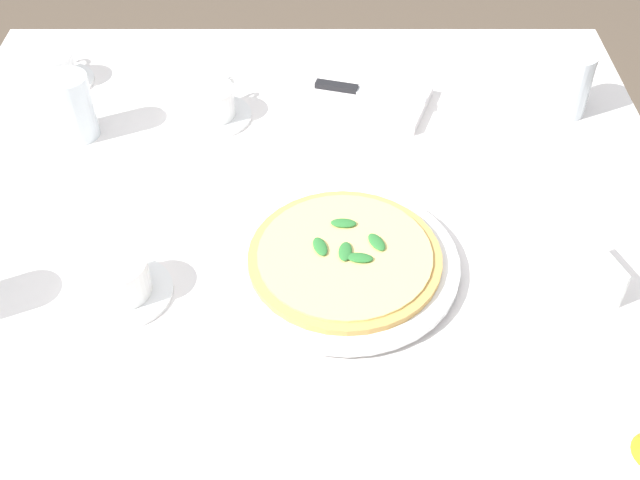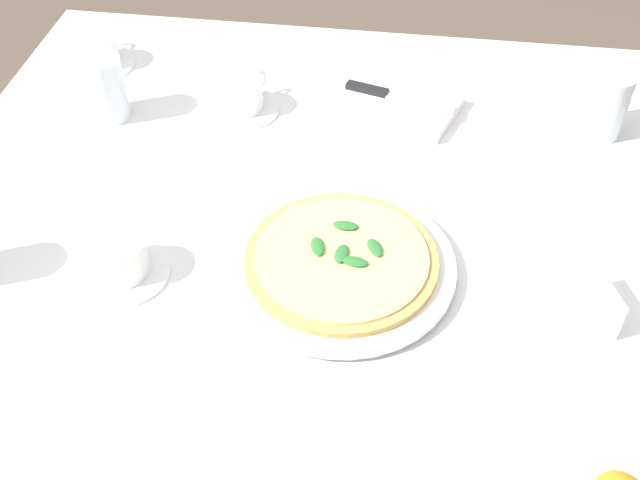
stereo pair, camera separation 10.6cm
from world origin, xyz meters
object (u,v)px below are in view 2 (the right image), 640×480
Objects in this scene: water_glass_far_right at (106,92)px; dinner_knife at (394,96)px; coffee_cup_back_corner at (120,260)px; water_glass_near_left at (603,108)px; coffee_cup_far_left at (242,97)px; coffee_cup_center_back at (98,52)px; pizza at (341,259)px; pizza_plate at (341,266)px; menu_card at (604,299)px; napkin_folded at (392,102)px.

water_glass_far_right is 0.57× the size of dinner_knife.
water_glass_near_left is at bearing 31.90° from coffee_cup_back_corner.
coffee_cup_far_left is at bearing 78.77° from coffee_cup_back_corner.
coffee_cup_center_back is at bearing 115.51° from water_glass_far_right.
pizza reaches higher than dinner_knife.
coffee_cup_back_corner is (-0.30, -0.05, 0.02)m from pizza_plate.
coffee_cup_far_left is 0.41m from coffee_cup_back_corner.
coffee_cup_back_corner is at bearing -148.10° from water_glass_near_left.
menu_card is (-0.04, -0.41, -0.02)m from water_glass_near_left.
water_glass_far_right is 0.49m from napkin_folded.
coffee_cup_center_back reaches higher than napkin_folded.
water_glass_near_left reaches higher than coffee_cup_back_corner.
coffee_cup_far_left is 0.23m from water_glass_far_right.
water_glass_far_right is (-0.14, 0.35, 0.02)m from coffee_cup_back_corner.
coffee_cup_far_left is 0.52× the size of napkin_folded.
dinner_knife is (0.34, 0.45, -0.00)m from coffee_cup_back_corner.
dinner_knife is at bearing 4.58° from napkin_folded.
coffee_cup_center_back is 1.19× the size of water_glass_near_left.
coffee_cup_far_left is at bearing -19.91° from coffee_cup_center_back.
pizza_plate is at bearing -135.49° from water_glass_near_left.
water_glass_far_right is at bearing 111.47° from coffee_cup_back_corner.
pizza is 0.42m from coffee_cup_far_left.
water_glass_near_left is at bearing 15.80° from napkin_folded.
coffee_cup_center_back is at bearing 137.61° from pizza_plate.
coffee_cup_far_left is 1.51× the size of menu_card.
pizza is 0.34m from menu_card.
water_glass_far_right is at bearing 144.64° from pizza_plate.
coffee_cup_far_left is 0.26m from napkin_folded.
napkin_folded is 0.53m from menu_card.
coffee_cup_back_corner is at bearing -108.38° from menu_card.
water_glass_near_left is 0.44× the size of napkin_folded.
menu_card is (0.34, -0.03, 0.01)m from pizza.
napkin_folded is 2.92× the size of menu_card.
coffee_cup_center_back reaches higher than coffee_cup_far_left.
coffee_cup_far_left is 1.00× the size of coffee_cup_back_corner.
water_glass_near_left is (0.68, 0.42, 0.02)m from coffee_cup_back_corner.
coffee_cup_back_corner is at bearing -101.23° from coffee_cup_far_left.
pizza is 0.69m from coffee_cup_center_back.
pizza reaches higher than pizza_plate.
coffee_cup_center_back is 0.53× the size of napkin_folded.
napkin_folded is at bearing 84.19° from pizza.
pizza is 1.05× the size of napkin_folded.
pizza is 2.39× the size of water_glass_far_right.
pizza_plate is at bearing -42.39° from coffee_cup_center_back.
pizza is at bearing -135.50° from water_glass_near_left.
pizza_plate is 2.42× the size of coffee_cup_back_corner.
coffee_cup_back_corner reaches higher than coffee_cup_far_left.
water_glass_far_right reaches higher than napkin_folded.
water_glass_near_left is at bearing 4.87° from water_glass_far_right.
pizza is 2.03× the size of coffee_cup_back_corner.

